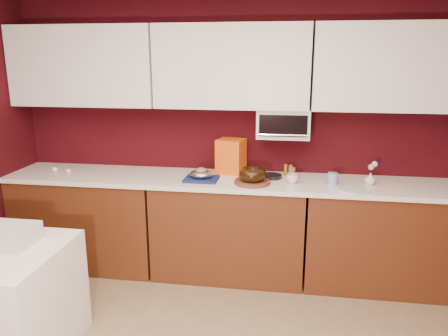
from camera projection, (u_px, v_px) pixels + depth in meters
The scene contains 30 objects.
wall_back at pixel (234, 133), 4.02m from camera, with size 4.00×0.02×2.50m, color #37070C.
base_cabinet_left at pixel (90, 221), 4.12m from camera, with size 1.31×0.58×0.86m, color #542610.
base_cabinet_center at pixel (229, 229), 3.92m from camera, with size 1.31×0.58×0.86m, color #542610.
base_cabinet_right at pixel (383, 238), 3.73m from camera, with size 1.31×0.58×0.86m, color #542610.
countertop at pixel (229, 181), 3.81m from camera, with size 4.00×0.62×0.04m, color white.
upper_cabinet_left at pixel (85, 66), 3.91m from camera, with size 1.31×0.33×0.70m, color white.
upper_cabinet_center at pixel (232, 67), 3.71m from camera, with size 1.31×0.33×0.70m, color white.
upper_cabinet_right at pixel (396, 67), 3.51m from camera, with size 1.31×0.33×0.70m, color white.
toaster_oven at pixel (283, 123), 3.78m from camera, with size 0.45×0.30×0.25m, color white.
toaster_oven_door at pixel (283, 126), 3.63m from camera, with size 0.40×0.02×0.18m, color black.
toaster_oven_handle at pixel (283, 135), 3.63m from camera, with size 0.02×0.02×0.42m, color silver.
cake_base at pixel (252, 182), 3.65m from camera, with size 0.30×0.30×0.03m, color brown.
bundt_cake at pixel (252, 174), 3.64m from camera, with size 0.23×0.23×0.09m, color black.
navy_towel at pixel (201, 179), 3.76m from camera, with size 0.28×0.24×0.02m, color navy.
foil_ham_nest at pixel (201, 174), 3.75m from camera, with size 0.20×0.17×0.07m, color silver.
roasted_ham at pixel (201, 171), 3.74m from camera, with size 0.10×0.09×0.06m, color #BD6856.
pandoro_box at pixel (231, 156), 3.95m from camera, with size 0.23×0.21×0.31m, color red.
dark_pan at pixel (272, 176), 3.83m from camera, with size 0.18×0.18×0.03m, color black.
coffee_mug at pixel (292, 177), 3.67m from camera, with size 0.09×0.09×0.10m, color silver.
blue_jar at pixel (333, 179), 3.62m from camera, with size 0.08×0.08×0.10m, color #1C319A.
flower_vase at pixel (370, 178), 3.62m from camera, with size 0.07×0.07×0.11m, color silver.
flower_pink at pixel (371, 167), 3.60m from camera, with size 0.05×0.05×0.05m, color pink.
flower_blue at pixel (375, 164), 3.61m from camera, with size 0.05×0.05×0.05m, color #9CC7F9.
china_plate at pixel (354, 190), 3.47m from camera, with size 0.25×0.25×0.01m, color white.
amber_bottle at pixel (291, 171), 3.86m from camera, with size 0.04×0.04×0.11m, color #94571A.
paper_cup at pixel (292, 173), 3.83m from camera, with size 0.06×0.06×0.09m, color #905841.
egg_left at pixel (55, 169), 4.04m from camera, with size 0.05×0.04×0.04m, color white.
egg_right at pixel (68, 171), 3.98m from camera, with size 0.05×0.04×0.04m, color silver.
newspaper_stack at pixel (7, 235), 2.82m from camera, with size 0.34×0.28×0.12m, color silver.
amber_bottle_tall at pixel (286, 170), 3.88m from camera, with size 0.03×0.03×0.11m, color brown.
Camera 1 is at (0.52, -1.69, 1.94)m, focal length 35.00 mm.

